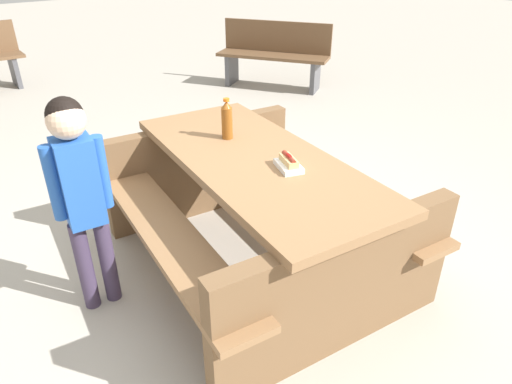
% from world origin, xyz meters
% --- Properties ---
extents(ground_plane, '(30.00, 30.00, 0.00)m').
position_xyz_m(ground_plane, '(0.00, 0.00, 0.00)').
color(ground_plane, '#ADA599').
rests_on(ground_plane, ground).
extents(picnic_table, '(1.96, 1.61, 0.75)m').
position_xyz_m(picnic_table, '(0.00, 0.00, 0.44)').
color(picnic_table, olive).
rests_on(picnic_table, ground).
extents(soda_bottle, '(0.07, 0.07, 0.25)m').
position_xyz_m(soda_bottle, '(-0.33, 0.03, 0.87)').
color(soda_bottle, brown).
rests_on(soda_bottle, picnic_table).
extents(hotdog_tray, '(0.21, 0.16, 0.08)m').
position_xyz_m(hotdog_tray, '(0.22, 0.05, 0.78)').
color(hotdog_tray, white).
rests_on(hotdog_tray, picnic_table).
extents(child_in_coat, '(0.19, 0.30, 1.20)m').
position_xyz_m(child_in_coat, '(-0.27, -0.90, 0.77)').
color(child_in_coat, '#3F334C').
rests_on(child_in_coat, ground).
extents(park_bench_near, '(1.48, 1.14, 0.85)m').
position_xyz_m(park_bench_near, '(-3.00, 2.66, 0.45)').
color(park_bench_near, brown).
rests_on(park_bench_near, ground).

